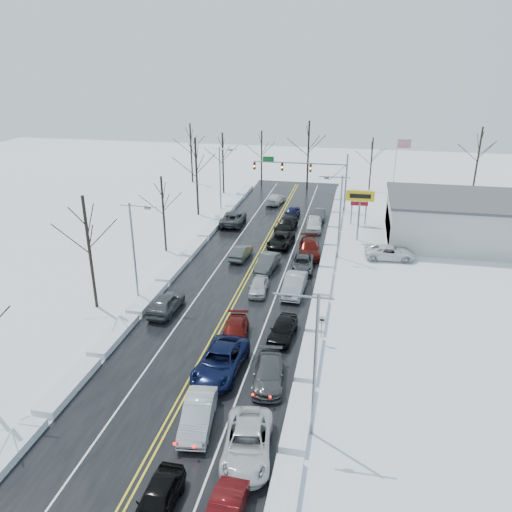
% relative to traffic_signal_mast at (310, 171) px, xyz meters
% --- Properties ---
extents(ground, '(160.00, 160.00, 0.00)m').
position_rel_traffic_signal_mast_xyz_m(ground, '(-3.45, -27.99, -5.48)').
color(ground, silver).
rests_on(ground, ground).
extents(road_surface, '(14.00, 84.00, 0.01)m').
position_rel_traffic_signal_mast_xyz_m(road_surface, '(-3.45, -25.99, -5.47)').
color(road_surface, black).
rests_on(road_surface, ground).
extents(snow_bank_left, '(1.49, 72.00, 0.51)m').
position_rel_traffic_signal_mast_xyz_m(snow_bank_left, '(-11.05, -25.99, -5.48)').
color(snow_bank_left, silver).
rests_on(snow_bank_left, ground).
extents(snow_bank_right, '(1.49, 72.00, 0.51)m').
position_rel_traffic_signal_mast_xyz_m(snow_bank_right, '(4.15, -25.99, -5.48)').
color(snow_bank_right, silver).
rests_on(snow_bank_right, ground).
extents(traffic_signal_mast, '(13.28, 0.39, 8.00)m').
position_rel_traffic_signal_mast_xyz_m(traffic_signal_mast, '(0.00, 0.00, 0.00)').
color(traffic_signal_mast, slate).
rests_on(traffic_signal_mast, ground).
extents(tires_plus_sign, '(3.20, 0.34, 6.00)m').
position_rel_traffic_signal_mast_xyz_m(tires_plus_sign, '(7.05, -12.00, -0.49)').
color(tires_plus_sign, slate).
rests_on(tires_plus_sign, ground).
extents(used_vehicles_sign, '(2.20, 0.22, 4.65)m').
position_rel_traffic_signal_mast_xyz_m(used_vehicles_sign, '(7.05, -5.99, -2.16)').
color(used_vehicles_sign, slate).
rests_on(used_vehicles_sign, ground).
extents(speed_limit_sign, '(0.55, 0.09, 2.35)m').
position_rel_traffic_signal_mast_xyz_m(speed_limit_sign, '(4.75, -35.99, -3.84)').
color(speed_limit_sign, slate).
rests_on(speed_limit_sign, ground).
extents(flagpole, '(1.87, 1.20, 10.00)m').
position_rel_traffic_signal_mast_xyz_m(flagpole, '(11.72, 2.01, 0.45)').
color(flagpole, silver).
rests_on(flagpole, ground).
extents(dealership_building, '(20.40, 12.40, 5.30)m').
position_rel_traffic_signal_mast_xyz_m(dealership_building, '(20.53, -9.99, -2.82)').
color(dealership_building, '#B5B5B0').
rests_on(dealership_building, ground).
extents(streetlight_se, '(3.20, 0.25, 9.00)m').
position_rel_traffic_signal_mast_xyz_m(streetlight_se, '(4.85, -45.99, -0.17)').
color(streetlight_se, slate).
rests_on(streetlight_se, ground).
extents(streetlight_ne, '(3.20, 0.25, 9.00)m').
position_rel_traffic_signal_mast_xyz_m(streetlight_ne, '(4.85, -17.99, -0.17)').
color(streetlight_ne, slate).
rests_on(streetlight_ne, ground).
extents(streetlight_sw, '(3.20, 0.25, 9.00)m').
position_rel_traffic_signal_mast_xyz_m(streetlight_sw, '(-11.74, -31.99, -0.17)').
color(streetlight_sw, slate).
rests_on(streetlight_sw, ground).
extents(streetlight_nw, '(3.20, 0.25, 9.00)m').
position_rel_traffic_signal_mast_xyz_m(streetlight_nw, '(-11.74, -3.99, -0.17)').
color(streetlight_nw, slate).
rests_on(streetlight_nw, ground).
extents(tree_left_b, '(4.00, 4.00, 10.00)m').
position_rel_traffic_signal_mast_xyz_m(tree_left_b, '(-14.95, -33.99, 1.51)').
color(tree_left_b, '#2D231C').
rests_on(tree_left_b, ground).
extents(tree_left_c, '(3.40, 3.40, 8.50)m').
position_rel_traffic_signal_mast_xyz_m(tree_left_c, '(-13.95, -19.99, 0.46)').
color(tree_left_c, '#2D231C').
rests_on(tree_left_c, ground).
extents(tree_left_d, '(4.20, 4.20, 10.50)m').
position_rel_traffic_signal_mast_xyz_m(tree_left_d, '(-14.65, -5.99, 1.86)').
color(tree_left_d, '#2D231C').
rests_on(tree_left_d, ground).
extents(tree_left_e, '(3.80, 3.80, 9.50)m').
position_rel_traffic_signal_mast_xyz_m(tree_left_e, '(-14.25, 6.01, 1.16)').
color(tree_left_e, '#2D231C').
rests_on(tree_left_e, ground).
extents(tree_far_a, '(4.00, 4.00, 10.00)m').
position_rel_traffic_signal_mast_xyz_m(tree_far_a, '(-21.45, 12.01, 1.51)').
color(tree_far_a, '#2D231C').
rests_on(tree_far_a, ground).
extents(tree_far_b, '(3.60, 3.60, 9.00)m').
position_rel_traffic_signal_mast_xyz_m(tree_far_b, '(-9.45, 13.01, 0.81)').
color(tree_far_b, '#2D231C').
rests_on(tree_far_b, ground).
extents(tree_far_c, '(4.40, 4.40, 11.00)m').
position_rel_traffic_signal_mast_xyz_m(tree_far_c, '(-1.45, 11.01, 2.21)').
color(tree_far_c, '#2D231C').
rests_on(tree_far_c, ground).
extents(tree_far_d, '(3.40, 3.40, 8.50)m').
position_rel_traffic_signal_mast_xyz_m(tree_far_d, '(8.55, 12.51, 0.46)').
color(tree_far_d, '#2D231C').
rests_on(tree_far_d, ground).
extents(tree_far_e, '(4.20, 4.20, 10.50)m').
position_rel_traffic_signal_mast_xyz_m(tree_far_e, '(24.55, 13.01, 1.86)').
color(tree_far_e, '#2D231C').
rests_on(tree_far_e, ground).
extents(queued_car_0, '(1.73, 4.25, 1.44)m').
position_rel_traffic_signal_mast_xyz_m(queued_car_0, '(-1.65, -52.80, -5.48)').
color(queued_car_0, black).
rests_on(queued_car_0, ground).
extents(queued_car_1, '(2.28, 4.98, 1.58)m').
position_rel_traffic_signal_mast_xyz_m(queued_car_1, '(-1.58, -46.69, -5.48)').
color(queued_car_1, '#B0B3B9').
rests_on(queued_car_1, ground).
extents(queued_car_2, '(3.14, 6.29, 1.71)m').
position_rel_traffic_signal_mast_xyz_m(queued_car_2, '(-1.74, -41.16, -5.48)').
color(queued_car_2, black).
rests_on(queued_car_2, ground).
extents(queued_car_3, '(2.44, 4.92, 1.37)m').
position_rel_traffic_signal_mast_xyz_m(queued_car_3, '(-1.79, -36.83, -5.48)').
color(queued_car_3, '#550E0B').
rests_on(queued_car_3, ground).
extents(queued_car_4, '(1.81, 4.00, 1.33)m').
position_rel_traffic_signal_mast_xyz_m(queued_car_4, '(-1.62, -28.36, -5.48)').
color(queued_car_4, silver).
rests_on(queued_car_4, ground).
extents(queued_car_5, '(2.18, 4.81, 1.53)m').
position_rel_traffic_signal_mast_xyz_m(queued_car_5, '(-1.81, -22.86, -5.48)').
color(queued_car_5, '#3D4042').
rests_on(queued_car_5, ground).
extents(queued_car_6, '(2.87, 5.51, 1.48)m').
position_rel_traffic_signal_mast_xyz_m(queued_car_6, '(-1.54, -15.85, -5.48)').
color(queued_car_6, black).
rests_on(queued_car_6, ground).
extents(queued_car_7, '(2.69, 5.49, 1.54)m').
position_rel_traffic_signal_mast_xyz_m(queued_car_7, '(-1.76, -10.00, -5.48)').
color(queued_car_7, black).
rests_on(queued_car_7, ground).
extents(queued_car_8, '(2.09, 4.31, 1.42)m').
position_rel_traffic_signal_mast_xyz_m(queued_car_8, '(-1.74, -4.97, -5.48)').
color(queued_car_8, black).
rests_on(queued_car_8, ground).
extents(queued_car_10, '(3.30, 5.91, 1.56)m').
position_rel_traffic_signal_mast_xyz_m(queued_car_10, '(1.75, -48.35, -5.48)').
color(queued_car_10, silver).
rests_on(queued_car_10, ground).
extents(queued_car_11, '(2.56, 5.11, 1.42)m').
position_rel_traffic_signal_mast_xyz_m(queued_car_11, '(1.71, -41.71, -5.48)').
color(queued_car_11, '#424648').
rests_on(queued_car_11, ground).
extents(queued_car_12, '(2.14, 4.53, 1.50)m').
position_rel_traffic_signal_mast_xyz_m(queued_car_12, '(1.77, -35.81, -5.48)').
color(queued_car_12, black).
rests_on(queued_car_12, ground).
extents(queued_car_13, '(1.95, 5.19, 1.69)m').
position_rel_traffic_signal_mast_xyz_m(queued_car_13, '(1.62, -27.82, -5.48)').
color(queued_car_13, '#989A9F').
rests_on(queued_car_13, ground).
extents(queued_car_14, '(2.56, 5.03, 1.36)m').
position_rel_traffic_signal_mast_xyz_m(queued_car_14, '(1.70, -22.21, -5.48)').
color(queued_car_14, '#393C3E').
rests_on(queued_car_14, ground).
extents(queued_car_15, '(2.89, 5.81, 1.62)m').
position_rel_traffic_signal_mast_xyz_m(queued_car_15, '(1.96, -17.99, -5.48)').
color(queued_car_15, '#4A0E09').
rests_on(queued_car_15, ground).
extents(queued_car_16, '(2.33, 5.00, 1.66)m').
position_rel_traffic_signal_mast_xyz_m(queued_car_16, '(1.63, -9.33, -5.48)').
color(queued_car_16, silver).
rests_on(queued_car_16, ground).
extents(queued_car_17, '(1.50, 4.05, 1.32)m').
position_rel_traffic_signal_mast_xyz_m(queued_car_17, '(1.99, -4.65, -5.48)').
color(queued_car_17, '#383B3D').
rests_on(queued_car_17, ground).
extents(oncoming_car_0, '(1.88, 4.40, 1.41)m').
position_rel_traffic_signal_mast_xyz_m(oncoming_car_0, '(-5.16, -20.48, -5.48)').
color(oncoming_car_0, '#414446').
rests_on(oncoming_car_0, ground).
extents(oncoming_car_1, '(3.06, 6.14, 1.67)m').
position_rel_traffic_signal_mast_xyz_m(oncoming_car_1, '(-8.86, -9.17, -5.48)').
color(oncoming_car_1, '#393B3D').
rests_on(oncoming_car_1, ground).
extents(oncoming_car_2, '(2.66, 5.19, 1.44)m').
position_rel_traffic_signal_mast_xyz_m(oncoming_car_2, '(-5.11, 1.62, -5.48)').
color(oncoming_car_2, silver).
rests_on(oncoming_car_2, ground).
extents(oncoming_car_3, '(2.15, 4.90, 1.64)m').
position_rel_traffic_signal_mast_xyz_m(oncoming_car_3, '(-8.64, -33.62, -5.48)').
color(oncoming_car_3, '#444649').
rests_on(oncoming_car_3, ground).
extents(parked_car_0, '(5.59, 2.94, 1.50)m').
position_rel_traffic_signal_mast_xyz_m(parked_car_0, '(10.62, -17.43, -5.48)').
color(parked_car_0, white).
rests_on(parked_car_0, ground).
extents(parked_car_1, '(2.71, 5.88, 1.67)m').
position_rel_traffic_signal_mast_xyz_m(parked_car_1, '(13.60, -10.64, -5.48)').
color(parked_car_1, black).
rests_on(parked_car_1, ground).
extents(parked_car_2, '(2.29, 4.47, 1.46)m').
position_rel_traffic_signal_mast_xyz_m(parked_car_2, '(11.73, -5.40, -5.48)').
color(parked_car_2, black).
rests_on(parked_car_2, ground).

